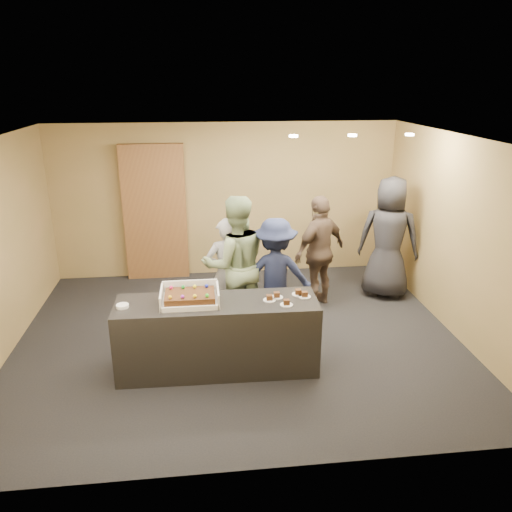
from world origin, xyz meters
name	(u,v)px	position (x,y,z in m)	size (l,w,h in m)	color
room	(237,245)	(0.00, 0.00, 1.35)	(6.04, 6.00, 2.70)	black
serving_counter	(218,336)	(-0.31, -0.75, 0.45)	(2.40, 0.70, 0.90)	black
storage_cabinet	(155,213)	(-1.24, 2.41, 1.18)	(1.08, 0.15, 2.37)	brown
cake_box	(190,299)	(-0.62, -0.73, 0.95)	(0.68, 0.47, 0.20)	white
sheet_cake	(190,296)	(-0.62, -0.75, 1.00)	(0.58, 0.40, 0.11)	#351D0C
plate_stack	(122,306)	(-1.40, -0.77, 0.92)	(0.14, 0.14, 0.04)	white
slice_a	(269,298)	(0.31, -0.78, 0.92)	(0.15, 0.15, 0.07)	white
slice_b	(277,296)	(0.41, -0.71, 0.92)	(0.15, 0.15, 0.07)	white
slice_c	(286,303)	(0.49, -0.93, 0.92)	(0.15, 0.15, 0.07)	white
slice_d	(298,293)	(0.68, -0.65, 0.92)	(0.15, 0.15, 0.07)	white
slice_e	(305,295)	(0.75, -0.73, 0.92)	(0.15, 0.15, 0.07)	white
person_server_grey	(227,274)	(-0.13, 0.38, 0.81)	(0.59, 0.39, 1.61)	#99999D
person_sage_man	(236,265)	(-0.01, 0.29, 0.97)	(0.94, 0.73, 1.94)	gray
person_navy_man	(275,275)	(0.54, 0.22, 0.81)	(1.05, 0.60, 1.63)	#1B2240
person_brown_extra	(320,251)	(1.34, 0.96, 0.88)	(1.03, 0.43, 1.75)	brown
person_dark_suit	(389,238)	(2.51, 1.17, 0.99)	(0.97, 0.63, 1.98)	#232227
ceiling_spotlights	(352,135)	(1.60, 0.50, 2.67)	(1.72, 0.12, 0.03)	#FFEAC6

